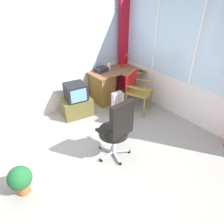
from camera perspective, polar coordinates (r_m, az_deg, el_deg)
name	(u,v)px	position (r m, az deg, el deg)	size (l,w,h in m)	color
ground	(97,167)	(3.61, -4.20, -14.82)	(5.65, 4.98, 0.06)	gray
north_window_panel	(35,60)	(4.50, -20.26, 13.10)	(4.65, 0.07, 2.53)	silver
east_window_panel	(194,62)	(4.42, 21.55, 12.51)	(0.07, 3.98, 2.53)	silver
curtain_corner	(124,45)	(5.49, 3.33, 17.76)	(0.30, 0.07, 2.43)	#B3152A
desk	(104,87)	(5.11, -2.21, 6.90)	(1.18, 0.85, 0.75)	brown
desk_lamp	(126,58)	(5.31, 3.95, 14.55)	(0.22, 0.19, 0.35)	red
tv_remote	(140,71)	(5.13, 7.72, 11.07)	(0.04, 0.15, 0.02)	black
spray_bottle	(109,66)	(5.11, -0.81, 12.37)	(0.06, 0.06, 0.22)	silver
paper_tray	(101,69)	(5.09, -2.91, 11.58)	(0.30, 0.23, 0.09)	#272630
wooden_armchair	(135,86)	(4.72, 6.29, 7.07)	(0.63, 0.63, 0.92)	olive
office_chair	(117,128)	(3.32, 1.46, -4.27)	(0.60, 0.58, 1.12)	#B7B7BF
tv_on_stand	(77,102)	(4.66, -9.66, 2.78)	(0.71, 0.55, 0.76)	brown
space_heater	(118,104)	(4.59, 1.59, 2.25)	(0.31, 0.18, 0.59)	silver
potted_plant	(20,179)	(3.33, -23.84, -16.48)	(0.34, 0.34, 0.45)	#A05B2F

